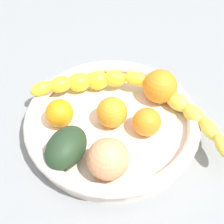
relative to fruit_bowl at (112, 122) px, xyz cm
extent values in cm
cube|color=gray|center=(0.00, 0.00, -3.87)|extent=(120.00, 120.00, 3.00)
cylinder|color=silver|center=(0.00, 0.00, -1.27)|extent=(31.45, 31.45, 2.21)
torus|color=silver|center=(0.00, 0.00, 1.05)|extent=(33.15, 33.15, 2.42)
ellipsoid|color=yellow|center=(-8.94, 4.20, 3.24)|extent=(3.61, 5.24, 2.70)
ellipsoid|color=yellow|center=(-9.40, 0.40, 2.71)|extent=(3.46, 4.92, 3.28)
ellipsoid|color=yellow|center=(-9.23, -3.43, 2.18)|extent=(4.43, 5.24, 3.86)
ellipsoid|color=yellow|center=(-8.44, -7.18, 2.18)|extent=(5.07, 5.70, 3.86)
ellipsoid|color=yellow|center=(-7.06, -10.75, 2.71)|extent=(5.05, 5.75, 3.28)
ellipsoid|color=yellow|center=(-5.10, -14.05, 3.24)|extent=(4.97, 5.47, 2.70)
ellipsoid|color=yellow|center=(6.66, 19.07, 2.87)|extent=(5.77, 3.49, 2.25)
ellipsoid|color=yellow|center=(2.61, 17.62, 2.35)|extent=(6.04, 4.77, 2.73)
ellipsoid|color=yellow|center=(-1.09, 15.42, 1.83)|extent=(6.25, 5.78, 3.21)
ellipsoid|color=yellow|center=(-4.29, 12.54, 1.83)|extent=(6.01, 6.15, 3.21)
ellipsoid|color=yellow|center=(-6.87, 9.10, 2.35)|extent=(5.14, 6.02, 2.73)
ellipsoid|color=yellow|center=(-8.74, 5.22, 2.87)|extent=(3.97, 5.83, 2.25)
sphere|color=orange|center=(-0.22, 0.09, 2.75)|extent=(5.82, 5.82, 5.82)
sphere|color=orange|center=(0.56, -9.74, 2.50)|extent=(5.32, 5.32, 5.32)
sphere|color=orange|center=(-7.00, 9.13, 3.23)|extent=(6.79, 6.79, 6.79)
sphere|color=orange|center=(1.77, 6.42, 2.49)|extent=(5.31, 5.31, 5.31)
ellipsoid|color=#243A21|center=(8.45, -7.26, 2.75)|extent=(10.66, 9.26, 5.82)
sphere|color=#F39A65|center=(10.75, -0.18, 3.37)|extent=(7.07, 7.07, 7.07)
camera|label=1|loc=(40.37, 2.30, 47.38)|focal=52.25mm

